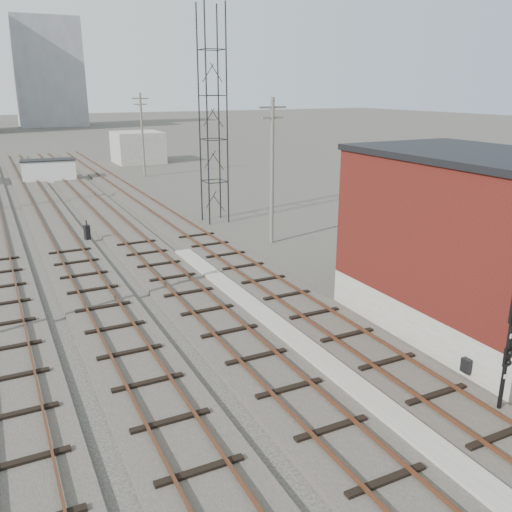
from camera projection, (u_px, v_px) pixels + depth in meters
ground at (82, 178)px, 59.37m from camera, size 320.00×320.00×0.00m
track_right at (161, 213)px, 42.48m from camera, size 3.20×90.00×0.39m
track_mid_right at (109, 218)px, 40.77m from camera, size 3.20×90.00×0.39m
track_mid_left at (53, 224)px, 39.06m from camera, size 3.20×90.00×0.39m
platform_curb at (306, 350)px, 20.27m from camera, size 0.90×28.00×0.26m
brick_building at (494, 251)px, 20.51m from camera, size 6.54×12.20×7.22m
lattice_tower at (213, 118)px, 38.14m from camera, size 1.60×1.60×15.00m
utility_pole_right_a at (272, 168)px, 33.39m from camera, size 1.80×0.24×9.00m
utility_pole_right_b at (142, 133)px, 59.01m from camera, size 1.80×0.24×9.00m
apartment_right at (48, 73)px, 135.75m from camera, size 16.00×12.00×26.00m
shed_right at (138, 147)px, 71.16m from camera, size 6.00×6.00×4.00m
signal_mast at (511, 335)px, 15.76m from camera, size 0.40×0.42×4.41m
switch_stand at (87, 233)px, 34.66m from camera, size 0.39×0.39×1.36m
site_trailer at (49, 170)px, 57.14m from camera, size 5.69×2.92×2.31m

